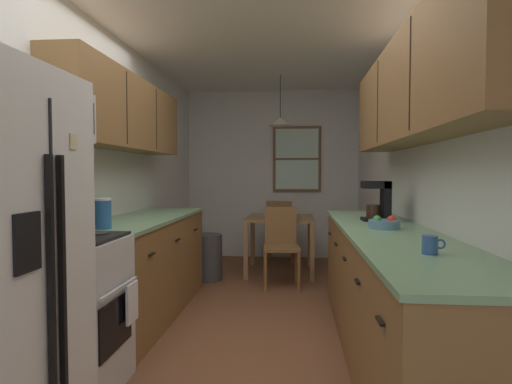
{
  "coord_description": "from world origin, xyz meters",
  "views": [
    {
      "loc": [
        0.35,
        -2.91,
        1.29
      ],
      "look_at": [
        -0.03,
        1.16,
        1.11
      ],
      "focal_mm": 29.78,
      "sensor_mm": 36.0,
      "label": 1
    }
  ],
  "objects_px": {
    "coffee_maker": "(380,200)",
    "table_serving_bowl": "(271,214)",
    "dining_chair_far": "(280,228)",
    "fruit_bowl": "(384,223)",
    "microwave_over_range": "(40,113)",
    "mug_by_coffeemaker": "(430,245)",
    "stove_range": "(63,314)",
    "dining_chair_near": "(281,243)",
    "storage_canister": "(102,213)",
    "trash_bin": "(208,257)",
    "dining_table": "(280,226)"
  },
  "relations": [
    {
      "from": "trash_bin",
      "to": "mug_by_coffeemaker",
      "type": "height_order",
      "value": "mug_by_coffeemaker"
    },
    {
      "from": "fruit_bowl",
      "to": "trash_bin",
      "type": "bearing_deg",
      "value": 130.35
    },
    {
      "from": "stove_range",
      "to": "storage_canister",
      "type": "distance_m",
      "value": 0.76
    },
    {
      "from": "storage_canister",
      "to": "fruit_bowl",
      "type": "bearing_deg",
      "value": 5.26
    },
    {
      "from": "stove_range",
      "to": "mug_by_coffeemaker",
      "type": "height_order",
      "value": "stove_range"
    },
    {
      "from": "dining_chair_near",
      "to": "fruit_bowl",
      "type": "bearing_deg",
      "value": -66.25
    },
    {
      "from": "trash_bin",
      "to": "mug_by_coffeemaker",
      "type": "relative_size",
      "value": 4.98
    },
    {
      "from": "microwave_over_range",
      "to": "dining_chair_near",
      "type": "bearing_deg",
      "value": 62.5
    },
    {
      "from": "coffee_maker",
      "to": "mug_by_coffeemaker",
      "type": "bearing_deg",
      "value": -91.69
    },
    {
      "from": "dining_chair_far",
      "to": "trash_bin",
      "type": "relative_size",
      "value": 1.62
    },
    {
      "from": "stove_range",
      "to": "table_serving_bowl",
      "type": "bearing_deg",
      "value": 72.05
    },
    {
      "from": "coffee_maker",
      "to": "stove_range",
      "type": "bearing_deg",
      "value": -148.87
    },
    {
      "from": "coffee_maker",
      "to": "mug_by_coffeemaker",
      "type": "xyz_separation_m",
      "value": [
        -0.04,
        -1.46,
        -0.13
      ]
    },
    {
      "from": "dining_chair_far",
      "to": "table_serving_bowl",
      "type": "xyz_separation_m",
      "value": [
        -0.09,
        -0.59,
        0.26
      ]
    },
    {
      "from": "trash_bin",
      "to": "storage_canister",
      "type": "bearing_deg",
      "value": -97.93
    },
    {
      "from": "trash_bin",
      "to": "dining_chair_far",
      "type": "bearing_deg",
      "value": 52.63
    },
    {
      "from": "dining_chair_near",
      "to": "mug_by_coffeemaker",
      "type": "xyz_separation_m",
      "value": [
        0.8,
        -2.73,
        0.44
      ]
    },
    {
      "from": "fruit_bowl",
      "to": "dining_chair_far",
      "type": "bearing_deg",
      "value": 105.32
    },
    {
      "from": "dining_chair_near",
      "to": "table_serving_bowl",
      "type": "relative_size",
      "value": 5.08
    },
    {
      "from": "mug_by_coffeemaker",
      "to": "microwave_over_range",
      "type": "bearing_deg",
      "value": 173.75
    },
    {
      "from": "trash_bin",
      "to": "table_serving_bowl",
      "type": "height_order",
      "value": "table_serving_bowl"
    },
    {
      "from": "dining_chair_far",
      "to": "coffee_maker",
      "type": "height_order",
      "value": "coffee_maker"
    },
    {
      "from": "mug_by_coffeemaker",
      "to": "dining_chair_far",
      "type": "bearing_deg",
      "value": 102.11
    },
    {
      "from": "stove_range",
      "to": "microwave_over_range",
      "type": "bearing_deg",
      "value": 179.97
    },
    {
      "from": "dining_chair_near",
      "to": "storage_canister",
      "type": "xyz_separation_m",
      "value": [
        -1.19,
        -1.96,
        0.51
      ]
    },
    {
      "from": "table_serving_bowl",
      "to": "dining_chair_near",
      "type": "bearing_deg",
      "value": -77.74
    },
    {
      "from": "storage_canister",
      "to": "mug_by_coffeemaker",
      "type": "xyz_separation_m",
      "value": [
        2.0,
        -0.77,
        -0.06
      ]
    },
    {
      "from": "microwave_over_range",
      "to": "storage_canister",
      "type": "xyz_separation_m",
      "value": [
        0.11,
        0.54,
        -0.62
      ]
    },
    {
      "from": "coffee_maker",
      "to": "fruit_bowl",
      "type": "height_order",
      "value": "coffee_maker"
    },
    {
      "from": "coffee_maker",
      "to": "table_serving_bowl",
      "type": "xyz_separation_m",
      "value": [
        -1.0,
        1.97,
        -0.31
      ]
    },
    {
      "from": "storage_canister",
      "to": "mug_by_coffeemaker",
      "type": "height_order",
      "value": "storage_canister"
    },
    {
      "from": "dining_chair_near",
      "to": "storage_canister",
      "type": "distance_m",
      "value": 2.35
    },
    {
      "from": "dining_chair_near",
      "to": "dining_chair_far",
      "type": "relative_size",
      "value": 1.0
    },
    {
      "from": "dining_table",
      "to": "table_serving_bowl",
      "type": "height_order",
      "value": "table_serving_bowl"
    },
    {
      "from": "dining_chair_far",
      "to": "storage_canister",
      "type": "height_order",
      "value": "storage_canister"
    },
    {
      "from": "trash_bin",
      "to": "coffee_maker",
      "type": "relative_size",
      "value": 1.7
    },
    {
      "from": "table_serving_bowl",
      "to": "fruit_bowl",
      "type": "bearing_deg",
      "value": -69.33
    },
    {
      "from": "stove_range",
      "to": "table_serving_bowl",
      "type": "relative_size",
      "value": 6.2
    },
    {
      "from": "mug_by_coffeemaker",
      "to": "fruit_bowl",
      "type": "height_order",
      "value": "fruit_bowl"
    },
    {
      "from": "dining_chair_near",
      "to": "table_serving_bowl",
      "type": "distance_m",
      "value": 0.76
    },
    {
      "from": "microwave_over_range",
      "to": "table_serving_bowl",
      "type": "distance_m",
      "value": 3.51
    },
    {
      "from": "dining_chair_near",
      "to": "mug_by_coffeemaker",
      "type": "distance_m",
      "value": 2.88
    },
    {
      "from": "stove_range",
      "to": "fruit_bowl",
      "type": "distance_m",
      "value": 2.15
    },
    {
      "from": "fruit_bowl",
      "to": "table_serving_bowl",
      "type": "bearing_deg",
      "value": 110.67
    },
    {
      "from": "stove_range",
      "to": "mug_by_coffeemaker",
      "type": "distance_m",
      "value": 2.06
    },
    {
      "from": "microwave_over_range",
      "to": "mug_by_coffeemaker",
      "type": "relative_size",
      "value": 5.37
    },
    {
      "from": "mug_by_coffeemaker",
      "to": "dining_chair_near",
      "type": "bearing_deg",
      "value": 106.44
    },
    {
      "from": "dining_chair_far",
      "to": "trash_bin",
      "type": "distance_m",
      "value": 1.39
    },
    {
      "from": "microwave_over_range",
      "to": "trash_bin",
      "type": "relative_size",
      "value": 1.08
    },
    {
      "from": "microwave_over_range",
      "to": "mug_by_coffeemaker",
      "type": "xyz_separation_m",
      "value": [
        2.11,
        -0.23,
        -0.69
      ]
    }
  ]
}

